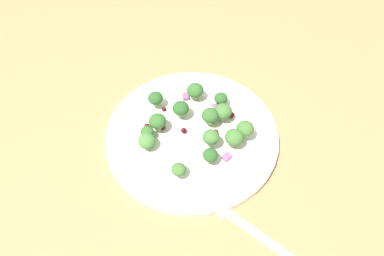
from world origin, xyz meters
TOP-DOWN VIEW (x-y plane):
  - ground_plane at (0.00, 0.00)cm, footprint 180.00×180.00cm
  - plate at (-1.03, 0.80)cm, footprint 28.20×28.20cm
  - dressing_pool at (-1.03, 0.80)cm, footprint 16.36×16.36cm
  - broccoli_floret_0 at (-4.10, -6.68)cm, footprint 2.21×2.21cm
  - broccoli_floret_1 at (5.12, -2.41)cm, footprint 2.94×2.94cm
  - broccoli_floret_2 at (0.93, -5.01)cm, footprint 2.34×2.34cm
  - broccoli_floret_3 at (-8.18, 0.77)cm, footprint 2.11×2.11cm
  - broccoli_floret_4 at (2.15, 2.20)cm, footprint 2.83×2.83cm
  - broccoli_floret_5 at (7.15, -1.10)cm, footprint 2.77×2.77cm
  - broccoli_floret_6 at (1.51, -2.07)cm, footprint 2.64×2.64cm
  - broccoli_floret_7 at (-8.36, -0.95)cm, footprint 2.73×2.73cm
  - broccoli_floret_8 at (4.71, 6.20)cm, footprint 2.29×2.29cm
  - broccoli_floret_9 at (0.59, 8.16)cm, footprint 2.89×2.89cm
  - broccoli_floret_10 at (-6.27, 7.41)cm, footprint 2.55×2.55cm
  - broccoli_floret_11 at (-6.37, 2.28)cm, footprint 2.79×2.79cm
  - broccoli_floret_12 at (-2.37, 4.41)cm, footprint 2.71×2.71cm
  - broccoli_floret_13 at (4.39, 2.84)cm, footprint 2.94×2.94cm
  - cranberry_0 at (-2.34, 1.06)cm, footprint 0.92×0.92cm
  - cranberry_1 at (2.71, -0.11)cm, footprint 0.86×0.86cm
  - cranberry_2 at (6.02, 3.15)cm, footprint 0.91×0.91cm
  - cranberry_3 at (4.38, 5.94)cm, footprint 0.84×0.84cm
  - cranberry_4 at (-5.65, 2.38)cm, footprint 0.90×0.90cm
  - cranberry_5 at (-8.17, 2.65)cm, footprint 0.96×0.96cm
  - cranberry_6 at (-5.05, 6.18)cm, footprint 0.75×0.75cm
  - onion_bit_0 at (3.59, -4.79)cm, footprint 1.72×1.65cm
  - onion_bit_1 at (-1.06, 8.42)cm, footprint 1.05×1.39cm
  - onion_bit_2 at (3.71, 5.43)cm, footprint 1.26×1.53cm
  - fork at (5.21, -16.54)cm, footprint 14.07×14.77cm

SIDE VIEW (x-z plane):
  - ground_plane at x=0.00cm, z-range -2.00..0.00cm
  - fork at x=5.21cm, z-range 0.00..0.50cm
  - plate at x=-1.03cm, z-range 0.01..1.71cm
  - dressing_pool at x=-1.03cm, z-range 1.20..1.40cm
  - onion_bit_2 at x=3.71cm, z-range 1.41..1.76cm
  - cranberry_6 at x=-5.05cm, z-range 1.30..2.04cm
  - cranberry_4 at x=-5.65cm, z-range 1.25..2.15cm
  - onion_bit_0 at x=3.59cm, z-range 1.53..1.98cm
  - cranberry_2 at x=6.02cm, z-range 1.40..2.31cm
  - onion_bit_1 at x=-1.06cm, z-range 1.68..2.18cm
  - cranberry_0 at x=-2.34cm, z-range 1.49..2.41cm
  - cranberry_1 at x=2.71cm, z-range 1.55..2.41cm
  - cranberry_5 at x=-8.17cm, z-range 1.64..2.59cm
  - cranberry_3 at x=4.38cm, z-range 1.75..2.59cm
  - broccoli_floret_8 at x=4.71cm, z-range 1.66..3.98cm
  - broccoli_floret_0 at x=-4.10cm, z-range 1.80..4.04cm
  - broccoli_floret_7 at x=-8.36cm, z-range 1.62..4.38cm
  - broccoli_floret_3 at x=-8.18cm, z-range 2.00..4.14cm
  - broccoli_floret_2 at x=0.93cm, z-range 1.94..4.31cm
  - broccoli_floret_10 at x=-6.27cm, z-range 2.00..4.57cm
  - broccoli_floret_1 at x=5.12cm, z-range 1.83..4.80cm
  - broccoli_floret_9 at x=0.59cm, z-range 1.89..4.81cm
  - broccoli_floret_13 at x=4.39cm, z-range 1.95..4.93cm
  - broccoli_floret_5 at x=7.15cm, z-range 2.04..4.84cm
  - broccoli_floret_4 at x=2.15cm, z-range 2.08..4.94cm
  - broccoli_floret_11 at x=-6.37cm, z-range 2.10..4.93cm
  - broccoli_floret_12 at x=-2.37cm, z-range 2.15..4.89cm
  - broccoli_floret_6 at x=1.51cm, z-range 2.25..4.93cm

